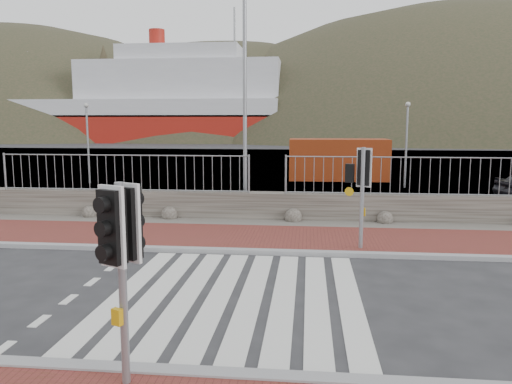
# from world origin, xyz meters

# --- Properties ---
(ground) EXTENTS (220.00, 220.00, 0.00)m
(ground) POSITION_xyz_m (0.00, 0.00, 0.00)
(ground) COLOR #28282B
(ground) RESTS_ON ground
(sidewalk_far) EXTENTS (40.00, 3.00, 0.08)m
(sidewalk_far) POSITION_xyz_m (0.00, 4.50, 0.04)
(sidewalk_far) COLOR maroon
(sidewalk_far) RESTS_ON ground
(kerb_near) EXTENTS (40.00, 0.25, 0.12)m
(kerb_near) POSITION_xyz_m (0.00, -3.00, 0.05)
(kerb_near) COLOR gray
(kerb_near) RESTS_ON ground
(kerb_far) EXTENTS (40.00, 0.25, 0.12)m
(kerb_far) POSITION_xyz_m (0.00, 3.00, 0.05)
(kerb_far) COLOR gray
(kerb_far) RESTS_ON ground
(zebra_crossing) EXTENTS (4.62, 5.60, 0.01)m
(zebra_crossing) POSITION_xyz_m (-0.00, 0.00, 0.01)
(zebra_crossing) COLOR silver
(zebra_crossing) RESTS_ON ground
(gravel_strip) EXTENTS (40.00, 1.50, 0.06)m
(gravel_strip) POSITION_xyz_m (0.00, 6.50, 0.03)
(gravel_strip) COLOR #59544C
(gravel_strip) RESTS_ON ground
(stone_wall) EXTENTS (40.00, 0.60, 0.90)m
(stone_wall) POSITION_xyz_m (0.00, 7.30, 0.45)
(stone_wall) COLOR #453F38
(stone_wall) RESTS_ON ground
(railing) EXTENTS (18.07, 0.07, 1.22)m
(railing) POSITION_xyz_m (0.00, 7.15, 1.82)
(railing) COLOR gray
(railing) RESTS_ON stone_wall
(quay) EXTENTS (120.00, 40.00, 0.50)m
(quay) POSITION_xyz_m (0.00, 27.90, 0.00)
(quay) COLOR #4C4C4F
(quay) RESTS_ON ground
(water) EXTENTS (220.00, 50.00, 0.05)m
(water) POSITION_xyz_m (0.00, 62.90, 0.00)
(water) COLOR #3F4C54
(water) RESTS_ON ground
(ferry) EXTENTS (50.00, 16.00, 20.00)m
(ferry) POSITION_xyz_m (-24.65, 67.90, 5.36)
(ferry) COLOR maroon
(ferry) RESTS_ON ground
(hills_backdrop) EXTENTS (254.00, 90.00, 100.00)m
(hills_backdrop) POSITION_xyz_m (6.74, 87.90, -23.05)
(hills_backdrop) COLOR #2A331E
(hills_backdrop) RESTS_ON ground
(traffic_signal_near) EXTENTS (0.42, 0.35, 2.54)m
(traffic_signal_near) POSITION_xyz_m (-0.85, -3.33, 1.84)
(traffic_signal_near) COLOR gray
(traffic_signal_near) RESTS_ON ground
(traffic_signal_far) EXTENTS (0.64, 0.37, 2.59)m
(traffic_signal_far) POSITION_xyz_m (2.62, 3.58, 1.89)
(traffic_signal_far) COLOR gray
(traffic_signal_far) RESTS_ON ground
(streetlight) EXTENTS (1.54, 0.81, 7.73)m
(streetlight) POSITION_xyz_m (-0.72, 8.15, 4.35)
(streetlight) COLOR gray
(streetlight) RESTS_ON ground
(shipping_container) EXTENTS (5.41, 2.34, 2.23)m
(shipping_container) POSITION_xyz_m (2.96, 18.99, 1.12)
(shipping_container) COLOR maroon
(shipping_container) RESTS_ON ground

